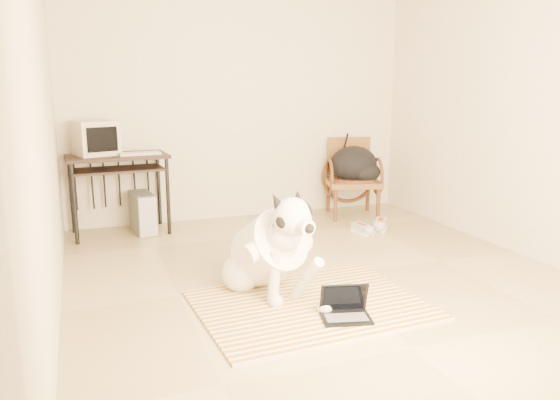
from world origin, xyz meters
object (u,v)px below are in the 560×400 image
pc_tower (143,213)px  rattan_chair (352,177)px  computer_desk (118,166)px  laptop (345,309)px  crt_monitor (96,138)px  backpack (356,165)px  dog (269,251)px

pc_tower → rattan_chair: rattan_chair is taller
rattan_chair → computer_desk: bearing=178.1°
laptop → crt_monitor: size_ratio=0.78×
computer_desk → backpack: 2.67m
laptop → rattan_chair: rattan_chair is taller
rattan_chair → backpack: 0.18m
pc_tower → backpack: bearing=-3.4°
backpack → laptop: bearing=-119.2°
rattan_chair → backpack: (-0.00, -0.09, 0.15)m
crt_monitor → backpack: crt_monitor is taller
crt_monitor → pc_tower: (0.41, -0.11, -0.80)m
dog → computer_desk: bearing=112.9°
crt_monitor → computer_desk: bearing=-20.6°
pc_tower → rattan_chair: 2.46m
pc_tower → rattan_chair: bearing=-1.2°
laptop → pc_tower: pc_tower is taller
rattan_chair → backpack: size_ratio=1.61×
dog → computer_desk: 2.36m
computer_desk → pc_tower: (0.22, -0.04, -0.50)m
pc_tower → backpack: size_ratio=0.85×
crt_monitor → rattan_chair: crt_monitor is taller
crt_monitor → backpack: size_ratio=0.84×
computer_desk → crt_monitor: (-0.19, 0.07, 0.29)m
laptop → backpack: backpack is taller
laptop → backpack: size_ratio=0.66×
computer_desk → rattan_chair: bearing=-1.9°
laptop → rattan_chair: bearing=61.6°
computer_desk → pc_tower: computer_desk is taller
laptop → crt_monitor: (-1.42, 2.81, 0.94)m
rattan_chair → pc_tower: bearing=178.8°
dog → laptop: dog is taller
crt_monitor → rattan_chair: bearing=-3.2°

